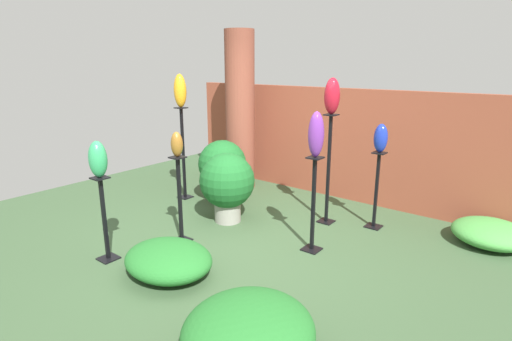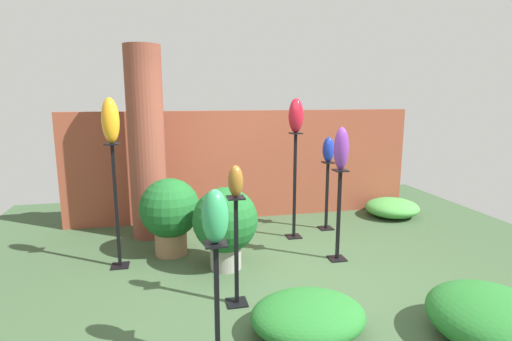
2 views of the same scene
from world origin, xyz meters
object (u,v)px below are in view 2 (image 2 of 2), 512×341
object	(u,v)px
pedestal_amber	(117,211)
pedestal_ruby	(295,190)
art_vase_cobalt	(328,150)
art_vase_bronze	(236,181)
art_vase_jade	(215,216)
pedestal_bronze	(236,256)
pedestal_violet	(338,219)
art_vase_amber	(110,120)
potted_plant_mid_left	(170,212)
art_vase_ruby	(296,116)
potted_plant_back_center	(225,223)
art_vase_violet	(341,149)
pedestal_cobalt	(327,199)
brick_pillar	(147,144)
pedestal_jade	(217,310)

from	to	relation	value
pedestal_amber	pedestal_ruby	xyz separation A→B (m)	(2.30, 0.50, 0.01)
pedestal_amber	art_vase_cobalt	xyz separation A→B (m)	(2.89, 0.74, 0.53)
art_vase_bronze	art_vase_jade	size ratio (longest dim) A/B	0.75
pedestal_amber	pedestal_bronze	world-z (taller)	pedestal_amber
art_vase_jade	art_vase_bronze	bearing A→B (deg)	70.78
pedestal_violet	art_vase_amber	bearing A→B (deg)	172.01
pedestal_bronze	potted_plant_mid_left	distance (m)	1.52
pedestal_bronze	pedestal_ruby	distance (m)	1.99
pedestal_amber	pedestal_ruby	size ratio (longest dim) A/B	0.98
art_vase_jade	potted_plant_mid_left	distance (m)	2.33
pedestal_bronze	art_vase_ruby	size ratio (longest dim) A/B	2.31
art_vase_cobalt	potted_plant_back_center	size ratio (longest dim) A/B	0.38
pedestal_ruby	art_vase_violet	bearing A→B (deg)	-72.09
pedestal_cobalt	art_vase_violet	xyz separation A→B (m)	(-0.31, -1.10, 0.91)
brick_pillar	art_vase_amber	xyz separation A→B (m)	(-0.32, -1.02, 0.39)
art_vase_bronze	pedestal_jade	bearing A→B (deg)	-109.22
art_vase_violet	pedestal_bronze	bearing A→B (deg)	-150.78
brick_pillar	art_vase_jade	size ratio (longest dim) A/B	6.77
pedestal_ruby	art_vase_bronze	distance (m)	2.04
art_vase_bronze	potted_plant_mid_left	xyz separation A→B (m)	(-0.60, 1.40, -0.66)
pedestal_cobalt	art_vase_violet	distance (m)	1.46
pedestal_jade	pedestal_violet	bearing A→B (deg)	43.75
pedestal_jade	art_vase_amber	size ratio (longest dim) A/B	1.90
pedestal_jade	potted_plant_back_center	distance (m)	1.69
pedestal_amber	art_vase_cobalt	bearing A→B (deg)	14.28
pedestal_bronze	pedestal_jade	distance (m)	0.88
pedestal_bronze	pedestal_cobalt	distance (m)	2.53
pedestal_violet	potted_plant_back_center	world-z (taller)	pedestal_violet
pedestal_cobalt	potted_plant_back_center	bearing A→B (deg)	-148.10
pedestal_ruby	art_vase_amber	world-z (taller)	art_vase_amber
potted_plant_mid_left	art_vase_violet	bearing A→B (deg)	-17.42
art_vase_amber	art_vase_jade	size ratio (longest dim) A/B	1.29
brick_pillar	art_vase_amber	size ratio (longest dim) A/B	5.26
pedestal_violet	art_vase_bronze	world-z (taller)	art_vase_bronze
art_vase_amber	art_vase_cobalt	size ratio (longest dim) A/B	1.38
art_vase_bronze	art_vase_violet	world-z (taller)	art_vase_violet
art_vase_ruby	brick_pillar	bearing A→B (deg)	165.19
pedestal_amber	art_vase_amber	distance (m)	1.04
art_vase_bronze	brick_pillar	bearing A→B (deg)	112.06
pedestal_ruby	pedestal_bronze	bearing A→B (deg)	-124.11
pedestal_bronze	pedestal_ruby	bearing A→B (deg)	55.89
pedestal_jade	potted_plant_mid_left	distance (m)	2.25
pedestal_bronze	art_vase_bronze	distance (m)	0.73
art_vase_bronze	art_vase_violet	xyz separation A→B (m)	(1.39, 0.78, 0.16)
pedestal_jade	pedestal_ruby	distance (m)	2.84
pedestal_amber	art_vase_ruby	xyz separation A→B (m)	(2.30, 0.50, 1.04)
pedestal_bronze	pedestal_jade	xyz separation A→B (m)	(-0.29, -0.83, -0.05)
pedestal_amber	potted_plant_back_center	world-z (taller)	pedestal_amber
pedestal_ruby	pedestal_cobalt	bearing A→B (deg)	22.09
art_vase_jade	pedestal_jade	bearing A→B (deg)	0.00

